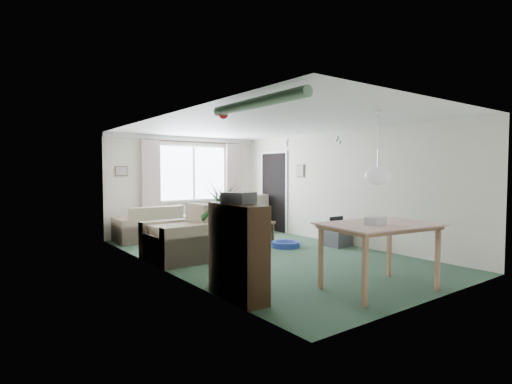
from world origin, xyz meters
TOP-DOWN VIEW (x-y plane):
  - ground at (0.00, 0.00)m, footprint 6.50×6.50m
  - window at (0.20, 3.23)m, footprint 1.80×0.03m
  - curtain_rod at (0.20, 3.15)m, footprint 2.60×0.03m
  - curtain_left at (-0.95, 3.13)m, footprint 0.45×0.08m
  - curtain_right at (1.35, 3.13)m, footprint 0.45×0.08m
  - radiator at (0.20, 3.19)m, footprint 1.20×0.10m
  - doorway at (1.99, 2.20)m, footprint 0.03×0.95m
  - pendant_lamp at (0.20, -2.30)m, footprint 0.36×0.36m
  - tinsel_garland at (-1.92, -2.30)m, footprint 1.60×1.60m
  - bauble_cluster_a at (1.30, 0.90)m, footprint 0.20×0.20m
  - bauble_cluster_b at (1.60, -0.30)m, footprint 0.20×0.20m
  - wall_picture_back at (-1.60, 3.23)m, footprint 0.28×0.03m
  - wall_picture_right at (1.98, 1.20)m, footprint 0.03×0.24m
  - sofa at (-1.10, 2.75)m, footprint 1.57×0.86m
  - armchair_corner at (1.48, 2.73)m, footprint 1.20×1.15m
  - armchair_left at (-1.50, 0.53)m, footprint 1.04×1.10m
  - coffee_table at (0.43, 0.98)m, footprint 1.15×0.92m
  - photo_frame at (0.47, 0.95)m, footprint 0.12×0.06m
  - bookshelf at (-1.84, -1.82)m, footprint 0.37×0.96m
  - hifi_box at (-1.81, -1.79)m, footprint 0.36×0.41m
  - houseplant at (-1.65, -1.15)m, footprint 0.68×0.68m
  - dining_table at (-0.16, -2.60)m, footprint 1.47×1.08m
  - gift_box at (-0.31, -2.65)m, footprint 0.27×0.20m
  - tv_cube at (1.70, -0.19)m, footprint 0.45×0.50m
  - pet_bed at (0.77, 0.33)m, footprint 0.59×0.59m

SIDE VIEW (x-z plane):
  - ground at x=0.00m, z-range 0.00..0.00m
  - pet_bed at x=0.77m, z-range 0.00..0.11m
  - tv_cube at x=1.70m, z-range 0.00..0.44m
  - coffee_table at x=0.43m, z-range 0.00..0.45m
  - sofa at x=-1.10m, z-range 0.00..0.77m
  - radiator at x=0.20m, z-range 0.12..0.68m
  - dining_table at x=-0.16m, z-range 0.00..0.85m
  - armchair_corner at x=1.48m, z-range 0.00..0.95m
  - armchair_left at x=-1.50m, z-range 0.00..0.96m
  - photo_frame at x=0.47m, z-range 0.45..0.61m
  - bookshelf at x=-1.84m, z-range 0.00..1.15m
  - houseplant at x=-1.65m, z-range 0.00..1.39m
  - gift_box at x=-0.31m, z-range 0.85..0.97m
  - doorway at x=1.99m, z-range 0.00..2.00m
  - hifi_box at x=-1.81m, z-range 1.15..1.29m
  - curtain_left at x=-0.95m, z-range 0.27..2.27m
  - curtain_right at x=1.35m, z-range 0.27..2.27m
  - pendant_lamp at x=0.20m, z-range 1.30..1.66m
  - window at x=0.20m, z-range 0.85..2.15m
  - wall_picture_back at x=-1.60m, z-range 1.44..1.66m
  - wall_picture_right at x=1.98m, z-range 1.40..1.70m
  - bauble_cluster_a at x=1.30m, z-range 2.12..2.32m
  - bauble_cluster_b at x=1.60m, z-range 2.12..2.32m
  - curtain_rod at x=0.20m, z-range 2.25..2.29m
  - tinsel_garland at x=-1.92m, z-range 2.22..2.34m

